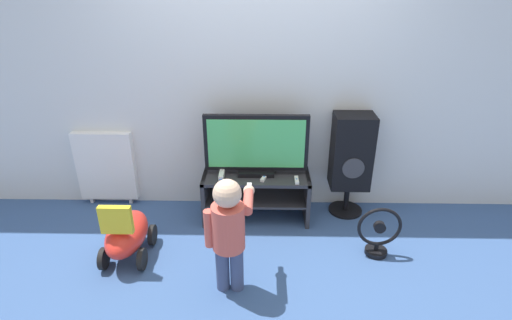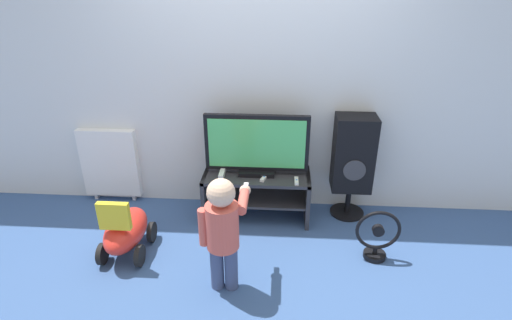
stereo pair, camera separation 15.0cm
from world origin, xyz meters
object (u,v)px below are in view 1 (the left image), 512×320
Objects in this scene: television at (256,146)px; remote_secondary at (264,178)px; game_console at (222,174)px; ride_on_toy at (127,234)px; remote_primary at (297,180)px; radiator at (106,166)px; floor_fan at (379,233)px; child at (229,227)px; speaker_tower at (351,154)px.

television is 6.93× the size of remote_secondary.
game_console is 0.95m from ride_on_toy.
remote_primary is 1.87m from radiator.
ride_on_toy is at bearing -154.45° from remote_secondary.
remote_secondary reaches higher than floor_fan.
child is 0.98m from ride_on_toy.
ride_on_toy is (-0.86, 0.34, -0.32)m from child.
remote_secondary is (0.07, -0.11, -0.27)m from television.
child is at bearing -81.27° from game_console.
child reaches higher than radiator.
game_console is at bearing -166.32° from television.
television is 1.60× the size of ride_on_toy.
ride_on_toy is at bearing -142.20° from game_console.
speaker_tower is at bearing -2.79° from radiator.
speaker_tower is at bearing 101.62° from floor_fan.
remote_primary is 1.50m from ride_on_toy.
game_console is at bearing 98.73° from child.
remote_primary and remote_secondary have the same top height.
remote_primary is at bearing -6.25° from game_console.
child is 0.91× the size of speaker_tower.
speaker_tower reaches higher than ride_on_toy.
game_console is at bearing 37.80° from ride_on_toy.
ride_on_toy is at bearing -159.17° from speaker_tower.
television is at bearing 31.65° from ride_on_toy.
game_console is 1.20m from speaker_tower.
ride_on_toy is (-0.72, -0.56, -0.26)m from game_console.
game_console is at bearing 175.11° from remote_secondary.
game_console reaches higher than remote_secondary.
remote_secondary is 1.58m from radiator.
floor_fan is (0.65, -0.42, -0.26)m from remote_primary.
child is (-0.53, -0.83, 0.07)m from remote_primary.
ride_on_toy is 0.76× the size of radiator.
remote_secondary is at bearing 25.55° from ride_on_toy.
floor_fan is (1.32, -0.49, -0.28)m from game_console.
ride_on_toy is (-2.04, -0.07, 0.01)m from floor_fan.
game_console reaches higher than remote_primary.
radiator reaches higher than remote_primary.
television reaches higher than floor_fan.
speaker_tower reaches higher than radiator.
speaker_tower is (0.80, 0.20, 0.15)m from remote_secondary.
child is at bearing -160.78° from floor_fan.
ride_on_toy reaches higher than remote_primary.
radiator reaches higher than ride_on_toy.
ride_on_toy is at bearing -160.69° from remote_primary.
speaker_tower is 1.71× the size of ride_on_toy.
game_console is 0.67m from remote_primary.
game_console is 0.38m from remote_secondary.
speaker_tower is 2.08m from ride_on_toy.
radiator is (-0.44, 0.84, 0.19)m from ride_on_toy.
game_console is 1.51× the size of remote_secondary.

